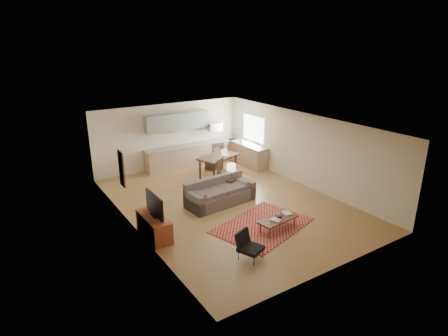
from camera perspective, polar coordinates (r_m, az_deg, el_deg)
room at (r=12.04m, az=0.77°, el=0.51°), size 9.00×9.00×9.00m
kitchen_counter_back at (r=16.18m, az=-4.76°, el=2.04°), size 4.26×0.64×0.92m
kitchen_counter_right at (r=16.25m, az=3.55°, el=2.16°), size 0.64×2.26×0.92m
kitchen_range at (r=16.70m, az=-1.43°, el=2.62°), size 0.62×0.62×0.90m
kitchen_microwave at (r=16.44m, az=-1.50°, el=6.31°), size 0.62×0.40×0.35m
upper_cabinets at (r=15.67m, az=-7.12°, el=7.04°), size 2.80×0.34×0.70m
window_right at (r=16.14m, az=4.49°, el=6.02°), size 0.02×1.40×1.05m
wall_art_left at (r=11.45m, az=-15.31°, el=-0.13°), size 0.06×0.42×1.10m
triptych at (r=15.68m, az=-8.63°, el=6.22°), size 1.70×0.04×0.50m
rug at (r=11.15m, az=5.90°, el=-8.69°), size 3.19×2.62×0.02m
sofa at (r=12.33m, az=-0.54°, el=-3.65°), size 2.50×1.27×0.84m
coffee_table at (r=10.89m, az=8.19°, el=-8.48°), size 1.28×0.65×0.37m
book_a at (r=10.61m, az=7.56°, el=-8.06°), size 0.40×0.43×0.03m
book_b at (r=11.09m, az=9.04°, el=-6.88°), size 0.35×0.40×0.02m
vase at (r=10.86m, az=8.41°, el=-6.96°), size 0.20×0.20×0.18m
armchair at (r=9.43m, az=4.11°, el=-11.81°), size 0.81×0.81×0.71m
tv_credenza at (r=10.56m, az=-10.61°, el=-8.75°), size 0.53×1.37×0.63m
tv at (r=10.30m, az=-10.55°, el=-5.57°), size 0.11×1.05×0.63m
console_table at (r=13.00m, az=1.10°, el=-2.87°), size 0.65×0.53×0.65m
table_lamp at (r=12.79m, az=1.11°, el=-0.43°), size 0.42×0.42×0.52m
dining_table at (r=14.84m, az=-0.89°, el=0.33°), size 1.84×1.43×0.82m
dining_chair_near at (r=14.05m, az=0.13°, el=-0.51°), size 0.62×0.63×0.95m
dining_chair_far at (r=15.60m, az=-1.81°, el=1.51°), size 0.61×0.62×0.95m
laptop at (r=14.75m, az=0.39°, el=2.42°), size 0.41×0.35×0.26m
soap_bottle at (r=16.26m, az=2.71°, el=4.22°), size 0.10×0.10×0.19m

